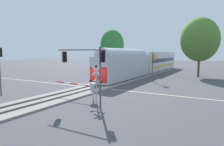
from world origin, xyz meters
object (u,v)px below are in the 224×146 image
traffic_signal_far_side (153,62)px  traffic_signal_near_left (0,62)px  commuter_train (146,62)px  crossing_signal_mast (96,80)px  oak_far_right (200,40)px  traffic_signal_near_right (87,62)px  crossing_gate_near (89,87)px  oak_behind_train (112,45)px

traffic_signal_far_side → traffic_signal_near_left: (-11.25, -18.68, 0.49)m
commuter_train → traffic_signal_far_side: commuter_train is taller
commuter_train → traffic_signal_near_left: 29.74m
traffic_signal_far_side → crossing_signal_mast: bearing=-90.6°
crossing_signal_mast → traffic_signal_near_left: bearing=-168.2°
crossing_signal_mast → traffic_signal_near_left: size_ratio=0.66×
oak_far_right → traffic_signal_near_left: bearing=-119.9°
traffic_signal_far_side → commuter_train: bearing=116.0°
commuter_train → crossing_signal_mast: size_ratio=11.16×
commuter_train → traffic_signal_near_right: bearing=-80.5°
crossing_gate_near → traffic_signal_near_right: 3.35m
crossing_gate_near → oak_far_right: 28.05m
crossing_gate_near → oak_far_right: bearing=74.6°
crossing_gate_near → traffic_signal_near_left: size_ratio=0.96×
crossing_gate_near → traffic_signal_far_side: (1.56, 15.64, 1.86)m
commuter_train → crossing_gate_near: size_ratio=7.64×
oak_behind_train → traffic_signal_near_left: bearing=-86.7°
crossing_signal_mast → traffic_signal_near_right: 2.06m
traffic_signal_near_right → traffic_signal_near_left: (-10.85, -1.22, -0.23)m
commuter_train → oak_far_right: bearing=2.2°
traffic_signal_near_left → crossing_signal_mast: bearing=11.8°
crossing_signal_mast → traffic_signal_near_left: traffic_signal_near_left is taller
crossing_signal_mast → traffic_signal_near_right: bearing=-101.8°
commuter_train → crossing_gate_near: bearing=-82.3°
traffic_signal_near_left → oak_behind_train: bearing=93.3°
traffic_signal_near_right → traffic_signal_near_left: size_ratio=0.94×
traffic_signal_near_left → oak_far_right: (16.97, 29.48, 3.56)m
oak_behind_train → crossing_gate_near: bearing=-65.5°
commuter_train → crossing_signal_mast: (4.88, -26.76, -0.53)m
commuter_train → traffic_signal_far_side: (5.06, -10.39, 0.48)m
crossing_signal_mast → oak_behind_train: 28.85m
crossing_gate_near → traffic_signal_near_right: bearing=-57.7°
crossing_gate_near → oak_far_right: oak_far_right is taller
traffic_signal_near_right → oak_far_right: oak_far_right is taller
oak_far_right → commuter_train: bearing=-177.8°
traffic_signal_far_side → oak_far_right: 12.87m
crossing_gate_near → traffic_signal_near_left: traffic_signal_near_left is taller
commuter_train → traffic_signal_near_right: 28.26m
commuter_train → oak_far_right: (10.78, 0.41, 4.53)m
crossing_gate_near → traffic_signal_far_side: bearing=84.3°
oak_behind_train → commuter_train: bearing=8.9°
crossing_gate_near → traffic_signal_near_left: 10.43m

